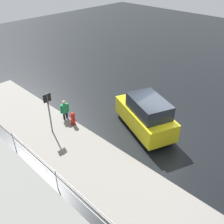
{
  "coord_description": "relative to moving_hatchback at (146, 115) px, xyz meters",
  "views": [
    {
      "loc": [
        -5.68,
        9.6,
        8.28
      ],
      "look_at": [
        2.33,
        1.37,
        0.9
      ],
      "focal_mm": 40.0,
      "sensor_mm": 36.0,
      "label": 1
    }
  ],
  "objects": [
    {
      "name": "ground_plane",
      "position": [
        -0.72,
        -0.45,
        -1.03
      ],
      "size": [
        60.0,
        60.0,
        0.0
      ],
      "primitive_type": "plane",
      "color": "black"
    },
    {
      "name": "moving_hatchback",
      "position": [
        0.0,
        0.0,
        0.0
      ],
      "size": [
        4.25,
        3.06,
        2.06
      ],
      "color": "yellow",
      "rests_on": "ground"
    },
    {
      "name": "kerb_strip",
      "position": [
        -0.72,
        3.75,
        -1.01
      ],
      "size": [
        24.0,
        3.2,
        0.04
      ],
      "primitive_type": "cube",
      "color": "gray",
      "rests_on": "ground"
    },
    {
      "name": "metal_railing",
      "position": [
        -1.72,
        5.7,
        -0.28
      ],
      "size": [
        10.8,
        0.04,
        1.05
      ],
      "color": "#B7BABF",
      "rests_on": "ground"
    },
    {
      "name": "pedestrian",
      "position": [
        4.03,
        2.34,
        -0.34
      ],
      "size": [
        0.27,
        0.57,
        1.22
      ],
      "color": "#1E8C4C",
      "rests_on": "ground"
    },
    {
      "name": "fire_hydrant",
      "position": [
        3.23,
        2.4,
        -0.63
      ],
      "size": [
        0.42,
        0.31,
        0.8
      ],
      "color": "red",
      "rests_on": "ground"
    },
    {
      "name": "sign_post",
      "position": [
        3.48,
        3.64,
        0.55
      ],
      "size": [
        0.07,
        0.44,
        2.4
      ],
      "color": "#4C4C51",
      "rests_on": "ground"
    }
  ]
}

